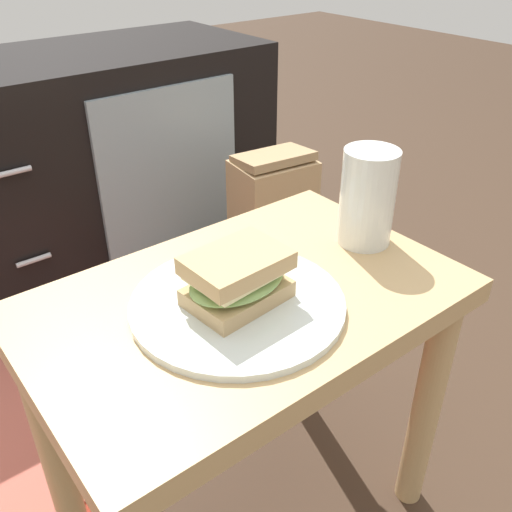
# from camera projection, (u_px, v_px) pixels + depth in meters

# --- Properties ---
(ground_plane) EXTENTS (8.00, 8.00, 0.00)m
(ground_plane) POSITION_uv_depth(u_px,v_px,m) (248.00, 512.00, 0.96)
(ground_plane) COLOR #3D2B1E
(side_table) EXTENTS (0.56, 0.36, 0.46)m
(side_table) POSITION_uv_depth(u_px,v_px,m) (246.00, 348.00, 0.77)
(side_table) COLOR tan
(side_table) RESTS_ON ground
(tv_cabinet) EXTENTS (0.96, 0.46, 0.58)m
(tv_cabinet) POSITION_uv_depth(u_px,v_px,m) (92.00, 162.00, 1.55)
(tv_cabinet) COLOR black
(tv_cabinet) RESTS_ON ground
(area_rug) EXTENTS (0.92, 0.66, 0.01)m
(area_rug) POSITION_uv_depth(u_px,v_px,m) (18.00, 416.00, 1.14)
(area_rug) COLOR maroon
(area_rug) RESTS_ON ground
(plate) EXTENTS (0.27, 0.27, 0.01)m
(plate) POSITION_uv_depth(u_px,v_px,m) (238.00, 304.00, 0.70)
(plate) COLOR silver
(plate) RESTS_ON side_table
(sandwich_front) EXTENTS (0.14, 0.10, 0.07)m
(sandwich_front) POSITION_uv_depth(u_px,v_px,m) (237.00, 278.00, 0.68)
(sandwich_front) COLOR tan
(sandwich_front) RESTS_ON plate
(beer_glass) EXTENTS (0.08, 0.08, 0.14)m
(beer_glass) POSITION_uv_depth(u_px,v_px,m) (366.00, 198.00, 0.80)
(beer_glass) COLOR silver
(beer_glass) RESTS_ON side_table
(paper_bag) EXTENTS (0.20, 0.16, 0.40)m
(paper_bag) POSITION_uv_depth(u_px,v_px,m) (272.00, 228.00, 1.42)
(paper_bag) COLOR tan
(paper_bag) RESTS_ON ground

